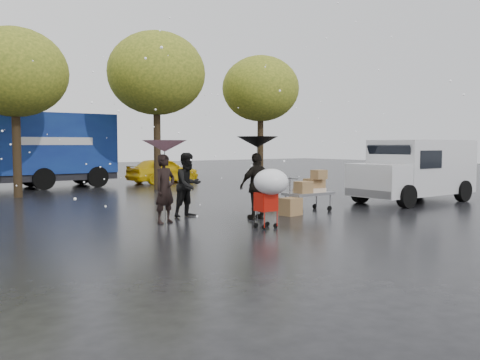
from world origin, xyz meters
TOP-DOWN VIEW (x-y plane):
  - ground at (0.00, 0.00)m, footprint 90.00×90.00m
  - person_pink at (-1.94, 0.85)m, footprint 0.75×0.60m
  - person_middle at (-0.88, 1.47)m, footprint 1.00×0.85m
  - person_black at (0.43, -0.01)m, footprint 1.11×0.56m
  - umbrella_pink at (-1.94, 0.85)m, footprint 1.16×1.16m
  - umbrella_black at (0.43, -0.01)m, footprint 1.12×1.12m
  - vendor_cart at (2.74, 0.31)m, footprint 1.52×0.80m
  - shopping_cart at (-0.32, -1.47)m, footprint 0.84×0.84m
  - white_van at (7.60, -0.02)m, footprint 4.91×2.18m
  - blue_truck at (-2.14, 13.87)m, footprint 8.30×2.60m
  - box_ground_near at (1.67, 0.01)m, footprint 0.62×0.52m
  - box_ground_far at (2.68, 2.09)m, footprint 0.53×0.47m
  - yellow_taxi at (4.51, 13.32)m, footprint 4.10×2.05m
  - tree_row at (-0.47, 10.00)m, footprint 21.60×4.40m

SIDE VIEW (x-z plane):
  - ground at x=0.00m, z-range 0.00..0.00m
  - box_ground_far at x=2.68m, z-range 0.00..0.34m
  - box_ground_near at x=1.67m, z-range 0.00..0.51m
  - yellow_taxi at x=4.51m, z-range 0.00..1.34m
  - vendor_cart at x=2.74m, z-range 0.09..1.36m
  - person_pink at x=-1.94m, z-range 0.00..1.79m
  - person_middle at x=-0.88m, z-range 0.00..1.82m
  - person_black at x=0.43m, z-range 0.00..1.82m
  - shopping_cart at x=-0.32m, z-range 0.33..1.80m
  - white_van at x=7.60m, z-range 0.06..2.26m
  - blue_truck at x=-2.14m, z-range 0.01..3.51m
  - umbrella_pink at x=-1.94m, z-range 0.93..3.08m
  - umbrella_black at x=0.43m, z-range 0.98..3.24m
  - tree_row at x=-0.47m, z-range 1.46..8.58m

